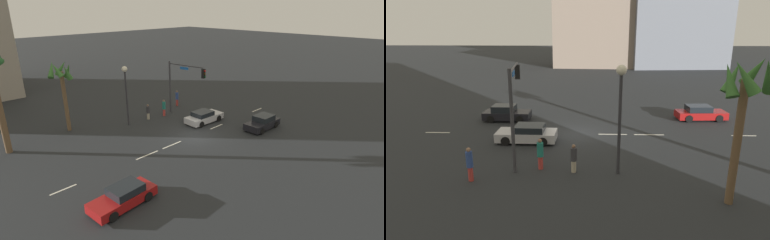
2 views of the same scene
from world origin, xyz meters
TOP-DOWN VIEW (x-y plane):
  - ground_plane at (0.00, 0.00)m, footprint 220.00×220.00m
  - lane_stripe_1 at (-12.81, 0.00)m, footprint 1.86×0.14m
  - lane_stripe_2 at (-5.64, 0.00)m, footprint 2.27×0.14m
  - lane_stripe_3 at (-2.87, 0.00)m, footprint 2.18×0.14m
  - lane_stripe_4 at (3.31, 0.00)m, footprint 1.87×0.14m
  - lane_stripe_5 at (10.78, 0.00)m, footprint 1.91×0.14m
  - car_0 at (-10.87, -4.36)m, footprint 4.35×2.03m
  - car_1 at (3.37, 1.82)m, footprint 4.29×2.04m
  - car_2 at (6.19, -3.59)m, footprint 4.07×1.93m
  - traffic_signal at (3.40, 5.20)m, footprint 0.85×4.95m
  - streetlamp at (-2.68, 6.92)m, footprint 0.56×0.56m
  - pedestrian_0 at (1.77, 6.41)m, footprint 0.53×0.53m
  - pedestrian_1 at (-0.18, 6.79)m, footprint 0.45×0.45m
  - pedestrian_2 at (5.32, 8.06)m, footprint 0.43×0.43m
  - palm_tree_1 at (-7.63, 10.00)m, footprint 2.43×2.38m
  - building_0 at (-5.44, -44.32)m, footprint 22.63×13.17m

SIDE VIEW (x-z plane):
  - ground_plane at x=0.00m, z-range 0.00..0.00m
  - lane_stripe_1 at x=-12.81m, z-range 0.00..0.01m
  - lane_stripe_2 at x=-5.64m, z-range 0.00..0.01m
  - lane_stripe_3 at x=-2.87m, z-range 0.00..0.01m
  - lane_stripe_4 at x=3.31m, z-range 0.00..0.01m
  - lane_stripe_5 at x=10.78m, z-range 0.00..0.01m
  - car_1 at x=3.37m, z-range -0.04..1.22m
  - car_0 at x=-10.87m, z-range -0.04..1.24m
  - car_2 at x=6.19m, z-range -0.05..1.31m
  - pedestrian_1 at x=-0.18m, z-range 0.04..1.72m
  - pedestrian_0 at x=1.77m, z-range 0.05..1.90m
  - pedestrian_2 at x=5.32m, z-range 0.06..1.97m
  - traffic_signal at x=3.40m, z-range 1.07..7.00m
  - streetlamp at x=-2.68m, z-range 1.23..7.37m
  - palm_tree_1 at x=-7.63m, z-range 1.73..8.68m
  - building_0 at x=-5.44m, z-range 0.00..12.59m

